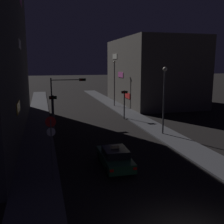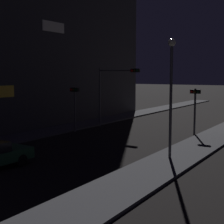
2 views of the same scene
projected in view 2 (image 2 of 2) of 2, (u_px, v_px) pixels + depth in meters
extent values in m
cube|color=#424247|center=(112.00, 119.00, 36.99)|extent=(2.84, 60.92, 0.15)
cube|color=#333338|center=(16.00, 22.00, 32.79)|extent=(9.38, 30.89, 19.70)
cube|color=white|center=(53.00, 27.00, 30.35)|extent=(0.08, 2.80, 0.90)
cylinder|color=black|center=(2.00, 156.00, 19.00)|extent=(0.24, 0.65, 0.64)
cylinder|color=black|center=(21.00, 160.00, 18.11)|extent=(0.24, 0.65, 0.64)
cylinder|color=#47474C|center=(100.00, 97.00, 31.77)|extent=(0.16, 0.16, 5.44)
cylinder|color=#47474C|center=(117.00, 71.00, 30.50)|extent=(3.74, 0.10, 0.10)
cube|color=black|center=(135.00, 70.00, 29.50)|extent=(0.80, 0.28, 0.32)
sphere|color=red|center=(132.00, 70.00, 29.49)|extent=(0.20, 0.20, 0.20)
sphere|color=#3F2D0C|center=(134.00, 70.00, 29.35)|extent=(0.20, 0.20, 0.20)
sphere|color=#0C3319|center=(137.00, 70.00, 29.22)|extent=(0.20, 0.20, 0.20)
cylinder|color=#47474C|center=(75.00, 109.00, 28.76)|extent=(0.16, 0.16, 3.83)
cube|color=black|center=(75.00, 90.00, 28.57)|extent=(0.80, 0.28, 0.32)
sphere|color=red|center=(71.00, 90.00, 28.56)|extent=(0.20, 0.20, 0.20)
sphere|color=#3F2D0C|center=(73.00, 90.00, 28.42)|extent=(0.20, 0.20, 0.20)
sphere|color=#0C3319|center=(76.00, 90.00, 28.29)|extent=(0.20, 0.20, 0.20)
cylinder|color=#47474C|center=(195.00, 112.00, 27.03)|extent=(0.16, 0.16, 3.76)
cube|color=black|center=(195.00, 92.00, 26.85)|extent=(0.80, 0.28, 0.32)
sphere|color=red|center=(192.00, 92.00, 26.84)|extent=(0.20, 0.20, 0.20)
sphere|color=#3F2D0C|center=(195.00, 92.00, 26.70)|extent=(0.20, 0.20, 0.20)
sphere|color=#0C3319|center=(198.00, 92.00, 26.57)|extent=(0.20, 0.20, 0.20)
cylinder|color=#47474C|center=(171.00, 103.00, 19.11)|extent=(0.16, 0.16, 6.24)
sphere|color=#EAE5C6|center=(172.00, 43.00, 18.74)|extent=(0.42, 0.42, 0.42)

